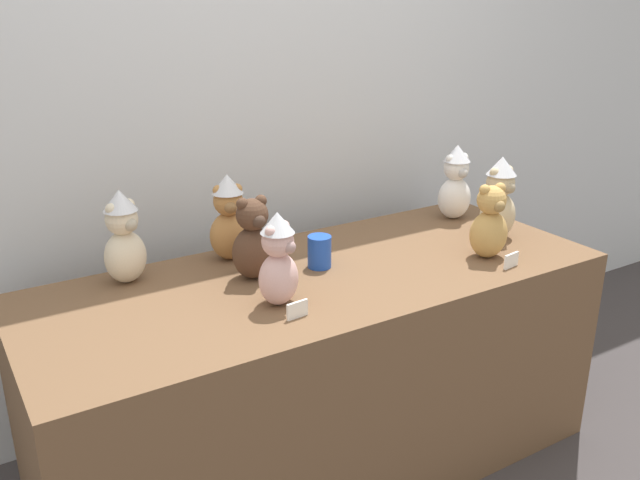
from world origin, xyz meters
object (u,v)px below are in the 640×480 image
object	(u,v)px
teddy_bear_honey	(490,223)
teddy_bear_cream	(124,238)
teddy_bear_sand	(499,199)
teddy_bear_caramel	(229,218)
teddy_bear_snow	(455,183)
party_cup_blue	(319,252)
teddy_bear_blush	(278,260)
display_table	(320,373)
teddy_bear_cocoa	(253,241)

from	to	relation	value
teddy_bear_honey	teddy_bear_cream	bearing A→B (deg)	167.61
teddy_bear_sand	teddy_bear_caramel	size ratio (longest dim) A/B	1.03
teddy_bear_honey	teddy_bear_snow	world-z (taller)	teddy_bear_snow
teddy_bear_snow	teddy_bear_caramel	bearing A→B (deg)	-176.08
teddy_bear_cream	party_cup_blue	distance (m)	0.64
teddy_bear_sand	party_cup_blue	world-z (taller)	teddy_bear_sand
teddy_bear_sand	teddy_bear_cream	bearing A→B (deg)	165.93
teddy_bear_cream	teddy_bear_sand	distance (m)	1.35
teddy_bear_honey	party_cup_blue	distance (m)	0.60
teddy_bear_caramel	party_cup_blue	distance (m)	0.33
teddy_bear_cream	teddy_bear_blush	size ratio (longest dim) A/B	1.06
display_table	teddy_bear_cream	bearing A→B (deg)	153.93
party_cup_blue	teddy_bear_snow	bearing A→B (deg)	11.97
teddy_bear_cocoa	teddy_bear_sand	bearing A→B (deg)	-9.20
display_table	party_cup_blue	distance (m)	0.43
teddy_bear_snow	teddy_bear_sand	distance (m)	0.26
teddy_bear_cocoa	teddy_bear_snow	xyz separation A→B (m)	(0.97, 0.12, 0.02)
teddy_bear_honey	teddy_bear_blush	distance (m)	0.80
teddy_bear_sand	teddy_bear_caramel	distance (m)	1.00
teddy_bear_blush	party_cup_blue	bearing A→B (deg)	11.46
teddy_bear_honey	teddy_bear_caramel	bearing A→B (deg)	158.74
teddy_bear_blush	teddy_bear_cream	bearing A→B (deg)	106.04
teddy_bear_cocoa	teddy_bear_caramel	world-z (taller)	teddy_bear_caramel
display_table	teddy_bear_honey	bearing A→B (deg)	-16.90
teddy_bear_honey	teddy_bear_blush	bearing A→B (deg)	-174.40
teddy_bear_snow	teddy_bear_honey	bearing A→B (deg)	-108.36
teddy_bear_caramel	party_cup_blue	size ratio (longest dim) A/B	2.77
teddy_bear_blush	teddy_bear_caramel	size ratio (longest dim) A/B	0.95
teddy_bear_caramel	teddy_bear_cream	bearing A→B (deg)	-164.27
teddy_bear_snow	teddy_bear_cream	world-z (taller)	teddy_bear_cream
display_table	teddy_bear_cocoa	size ratio (longest dim) A/B	7.00
teddy_bear_honey	teddy_bear_blush	world-z (taller)	teddy_bear_blush
display_table	teddy_bear_cream	xyz separation A→B (m)	(-0.56, 0.27, 0.52)
display_table	party_cup_blue	xyz separation A→B (m)	(0.03, 0.05, 0.43)
teddy_bear_blush	teddy_bear_sand	world-z (taller)	teddy_bear_sand
teddy_bear_cream	teddy_bear_blush	xyz separation A→B (m)	(0.34, -0.40, -0.01)
teddy_bear_caramel	party_cup_blue	world-z (taller)	teddy_bear_caramel
teddy_bear_blush	teddy_bear_caramel	xyz separation A→B (m)	(0.03, 0.40, 0.01)
display_table	teddy_bear_blush	distance (m)	0.58
teddy_bear_honey	teddy_bear_blush	size ratio (longest dim) A/B	0.93
party_cup_blue	teddy_bear_blush	bearing A→B (deg)	-144.41
teddy_bear_snow	teddy_bear_cream	distance (m)	1.33
teddy_bear_caramel	teddy_bear_honey	bearing A→B (deg)	-15.51
teddy_bear_caramel	teddy_bear_sand	bearing A→B (deg)	-4.36
teddy_bear_cocoa	teddy_bear_honey	bearing A→B (deg)	-19.59
teddy_bear_cream	teddy_bear_caramel	xyz separation A→B (m)	(0.36, 0.01, -0.00)
teddy_bear_cocoa	display_table	bearing A→B (deg)	-24.70
teddy_bear_honey	teddy_bear_snow	xyz separation A→B (m)	(0.19, 0.39, 0.02)
teddy_bear_cocoa	teddy_bear_sand	distance (m)	0.96
teddy_bear_blush	party_cup_blue	xyz separation A→B (m)	(0.25, 0.18, -0.09)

